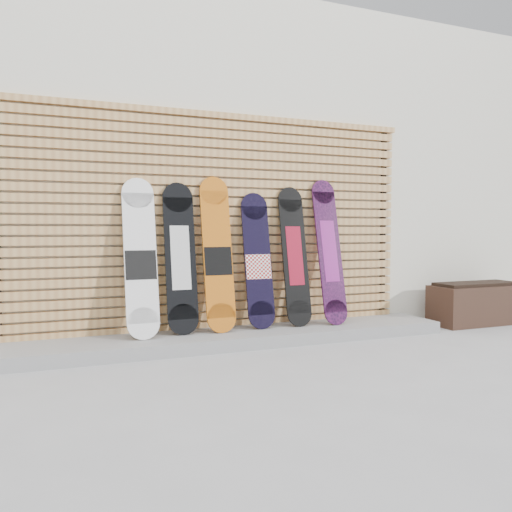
# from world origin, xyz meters

# --- Properties ---
(ground) EXTENTS (80.00, 80.00, 0.00)m
(ground) POSITION_xyz_m (0.00, 0.00, 0.00)
(ground) COLOR #9B9B9E
(ground) RESTS_ON ground
(building) EXTENTS (12.00, 5.00, 3.60)m
(building) POSITION_xyz_m (0.50, 3.50, 1.80)
(building) COLOR silver
(building) RESTS_ON ground
(concrete_step) EXTENTS (4.60, 0.70, 0.12)m
(concrete_step) POSITION_xyz_m (-0.15, 0.68, 0.06)
(concrete_step) COLOR gray
(concrete_step) RESTS_ON ground
(slat_wall) EXTENTS (4.26, 0.08, 2.29)m
(slat_wall) POSITION_xyz_m (-0.15, 0.97, 1.21)
(slat_wall) COLOR tan
(slat_wall) RESTS_ON ground
(planter_box) EXTENTS (1.10, 0.46, 0.49)m
(planter_box) POSITION_xyz_m (2.92, 0.60, 0.24)
(planter_box) COLOR black
(planter_box) RESTS_ON ground
(snowboard_0) EXTENTS (0.30, 0.35, 1.49)m
(snowboard_0) POSITION_xyz_m (-0.96, 0.77, 0.85)
(snowboard_0) COLOR white
(snowboard_0) RESTS_ON concrete_step
(snowboard_1) EXTENTS (0.30, 0.29, 1.46)m
(snowboard_1) POSITION_xyz_m (-0.58, 0.80, 0.85)
(snowboard_1) COLOR black
(snowboard_1) RESTS_ON concrete_step
(snowboard_2) EXTENTS (0.29, 0.32, 1.53)m
(snowboard_2) POSITION_xyz_m (-0.21, 0.78, 0.87)
(snowboard_2) COLOR #C36414
(snowboard_2) RESTS_ON concrete_step
(snowboard_3) EXTENTS (0.28, 0.29, 1.38)m
(snowboard_3) POSITION_xyz_m (0.22, 0.80, 0.80)
(snowboard_3) COLOR black
(snowboard_3) RESTS_ON concrete_step
(snowboard_4) EXTENTS (0.27, 0.31, 1.45)m
(snowboard_4) POSITION_xyz_m (0.63, 0.79, 0.84)
(snowboard_4) COLOR black
(snowboard_4) RESTS_ON concrete_step
(snowboard_5) EXTENTS (0.27, 0.38, 1.54)m
(snowboard_5) POSITION_xyz_m (1.03, 0.76, 0.89)
(snowboard_5) COLOR black
(snowboard_5) RESTS_ON concrete_step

